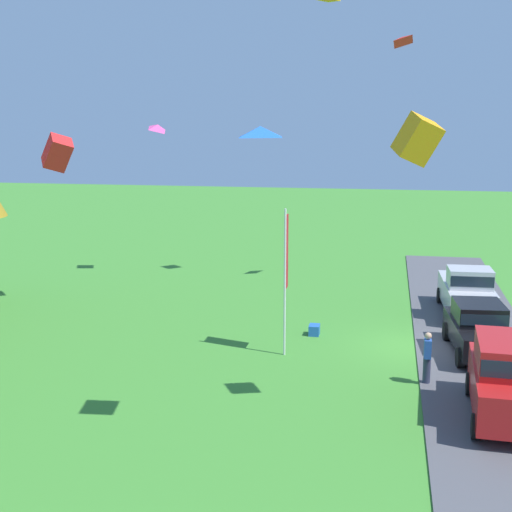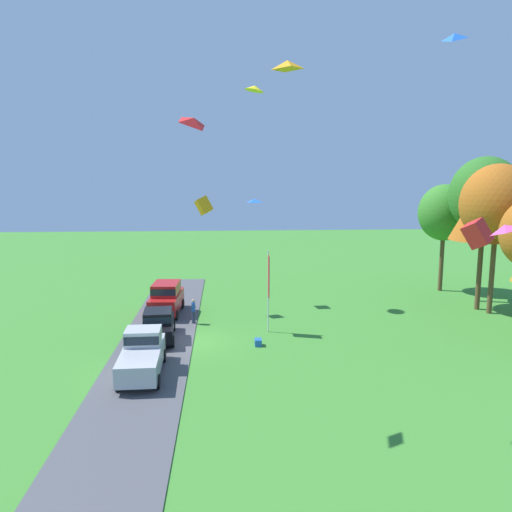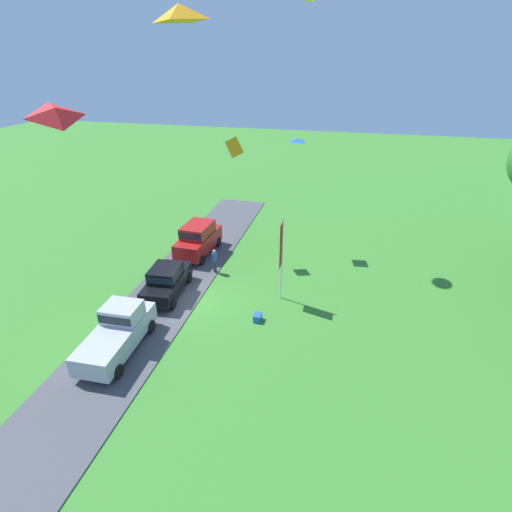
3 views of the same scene
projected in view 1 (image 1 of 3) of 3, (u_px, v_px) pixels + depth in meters
The scene contains 13 objects.
ground_plane at pixel (419, 348), 26.18m from camera, with size 120.00×120.00×0.00m, color #3D842D.
pavement_strip at pixel (478, 351), 25.80m from camera, with size 36.00×4.40×0.06m, color #4C4C51.
car_suv_near_entrance at pixel (509, 376), 19.70m from camera, with size 4.70×2.25×2.28m.
car_sedan_by_flagpole at pixel (478, 327), 25.25m from camera, with size 4.52×2.22×1.84m.
car_pickup_mid_row at pixel (467, 291), 30.25m from camera, with size 5.06×2.17×2.14m.
person_beside_suv at pixel (427, 358), 22.47m from camera, with size 0.36×0.24×1.71m.
flag_banner at pixel (286, 262), 25.05m from camera, with size 0.71×0.08×5.26m.
cooler_box at pixel (314, 330), 27.75m from camera, with size 0.56×0.40×0.40m, color blue.
kite_diamond_mid_center at pixel (158, 127), 36.67m from camera, with size 0.83×0.88×0.30m, color #EA4C9E.
kite_box_low_drifter at pixel (57, 153), 30.91m from camera, with size 0.94×0.94×1.32m, color red.
kite_diamond_high_left at pixel (401, 40), 33.40m from camera, with size 1.05×0.83×0.25m, color red.
kite_diamond_trailing_tail at pixel (260, 132), 16.97m from camera, with size 1.07×0.98×0.26m, color blue.
kite_box_over_trees at pixel (418, 139), 18.53m from camera, with size 0.78×0.78×1.09m, color orange.
Camera 1 is at (-25.73, 1.30, 8.32)m, focal length 50.00 mm.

